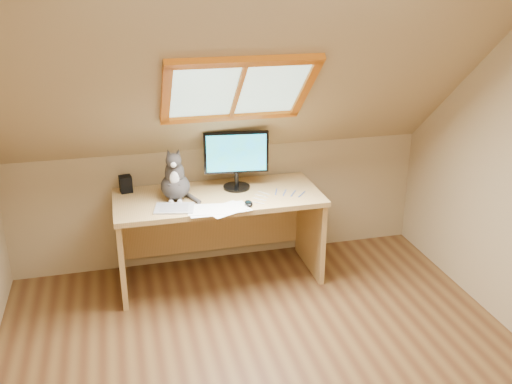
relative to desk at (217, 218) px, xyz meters
name	(u,v)px	position (x,y,z in m)	size (l,w,h in m)	color
room_shell	(287,171)	(0.09, -1.54, 0.92)	(3.52, 3.52, 2.41)	tan
desk	(217,218)	(0.00, 0.00, 0.00)	(1.61, 0.70, 0.73)	tan
monitor	(236,156)	(0.17, 0.04, 0.49)	(0.51, 0.22, 0.47)	black
cat	(175,181)	(-0.33, -0.05, 0.37)	(0.26, 0.30, 0.41)	#3D3836
desk_speaker	(126,184)	(-0.69, 0.18, 0.29)	(0.09, 0.09, 0.13)	black
graphics_tablet	(174,208)	(-0.36, -0.26, 0.23)	(0.29, 0.20, 0.01)	#B2B2B7
mouse	(249,203)	(0.18, -0.32, 0.24)	(0.06, 0.10, 0.03)	black
papers	(220,208)	(-0.04, -0.33, 0.23)	(0.35, 0.30, 0.01)	white
cables	(278,195)	(0.45, -0.19, 0.23)	(0.51, 0.26, 0.01)	silver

